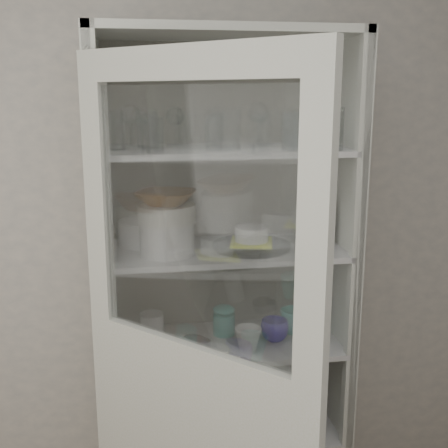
# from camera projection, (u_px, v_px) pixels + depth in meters

# --- Properties ---
(wall_back) EXTENTS (3.60, 0.02, 2.60)m
(wall_back) POSITION_uv_depth(u_px,v_px,m) (171.00, 227.00, 2.44)
(wall_back) COLOR #A19F9B
(wall_back) RESTS_ON ground
(pantry_cabinet) EXTENTS (1.00, 0.45, 2.10)m
(pantry_cabinet) POSITION_uv_depth(u_px,v_px,m) (222.00, 316.00, 2.39)
(pantry_cabinet) COLOR beige
(pantry_cabinet) RESTS_ON floor
(cupboard_door) EXTENTS (0.67, 0.66, 2.00)m
(cupboard_door) POSITION_uv_depth(u_px,v_px,m) (194.00, 410.00, 1.80)
(cupboard_door) COLOR beige
(cupboard_door) RESTS_ON floor
(tumbler_0) EXTENTS (0.08, 0.08, 0.12)m
(tumbler_0) POSITION_uv_depth(u_px,v_px,m) (150.00, 134.00, 2.01)
(tumbler_0) COLOR silver
(tumbler_0) RESTS_ON shelf_glass
(tumbler_1) EXTENTS (0.07, 0.07, 0.12)m
(tumbler_1) POSITION_uv_depth(u_px,v_px,m) (155.00, 135.00, 1.96)
(tumbler_1) COLOR silver
(tumbler_1) RESTS_ON shelf_glass
(tumbler_2) EXTENTS (0.08, 0.08, 0.13)m
(tumbler_2) POSITION_uv_depth(u_px,v_px,m) (214.00, 133.00, 2.04)
(tumbler_2) COLOR silver
(tumbler_2) RESTS_ON shelf_glass
(tumbler_3) EXTENTS (0.10, 0.10, 0.15)m
(tumbler_3) POSITION_uv_depth(u_px,v_px,m) (230.00, 130.00, 2.05)
(tumbler_3) COLOR silver
(tumbler_3) RESTS_ON shelf_glass
(tumbler_4) EXTENTS (0.09, 0.09, 0.14)m
(tumbler_4) POSITION_uv_depth(u_px,v_px,m) (292.00, 131.00, 2.05)
(tumbler_4) COLOR silver
(tumbler_4) RESTS_ON shelf_glass
(tumbler_5) EXTENTS (0.09, 0.09, 0.13)m
(tumbler_5) POSITION_uv_depth(u_px,v_px,m) (294.00, 132.00, 2.07)
(tumbler_5) COLOR silver
(tumbler_5) RESTS_ON shelf_glass
(tumbler_6) EXTENTS (0.09, 0.09, 0.16)m
(tumbler_6) POSITION_uv_depth(u_px,v_px,m) (333.00, 129.00, 2.06)
(tumbler_6) COLOR silver
(tumbler_6) RESTS_ON shelf_glass
(tumbler_7) EXTENTS (0.08, 0.08, 0.14)m
(tumbler_7) POSITION_uv_depth(u_px,v_px,m) (116.00, 130.00, 2.08)
(tumbler_7) COLOR silver
(tumbler_7) RESTS_ON shelf_glass
(tumbler_8) EXTENTS (0.09, 0.09, 0.15)m
(tumbler_8) POSITION_uv_depth(u_px,v_px,m) (147.00, 129.00, 2.11)
(tumbler_8) COLOR silver
(tumbler_8) RESTS_ON shelf_glass
(tumbler_9) EXTENTS (0.08, 0.08, 0.14)m
(tumbler_9) POSITION_uv_depth(u_px,v_px,m) (149.00, 130.00, 2.13)
(tumbler_9) COLOR silver
(tumbler_9) RESTS_ON shelf_glass
(tumbler_10) EXTENTS (0.07, 0.07, 0.13)m
(tumbler_10) POSITION_uv_depth(u_px,v_px,m) (219.00, 131.00, 2.16)
(tumbler_10) COLOR silver
(tumbler_10) RESTS_ON shelf_glass
(tumbler_11) EXTENTS (0.09, 0.09, 0.13)m
(tumbler_11) POSITION_uv_depth(u_px,v_px,m) (291.00, 130.00, 2.16)
(tumbler_11) COLOR silver
(tumbler_11) RESTS_ON shelf_glass
(goblet_0) EXTENTS (0.08, 0.08, 0.18)m
(goblet_0) POSITION_uv_depth(u_px,v_px,m) (131.00, 124.00, 2.20)
(goblet_0) COLOR silver
(goblet_0) RESTS_ON shelf_glass
(goblet_1) EXTENTS (0.08, 0.08, 0.17)m
(goblet_1) POSITION_uv_depth(u_px,v_px,m) (175.00, 125.00, 2.23)
(goblet_1) COLOR silver
(goblet_1) RESTS_ON shelf_glass
(goblet_2) EXTENTS (0.08, 0.08, 0.19)m
(goblet_2) POSITION_uv_depth(u_px,v_px,m) (259.00, 122.00, 2.25)
(goblet_2) COLOR silver
(goblet_2) RESTS_ON shelf_glass
(goblet_3) EXTENTS (0.07, 0.07, 0.15)m
(goblet_3) POSITION_uv_depth(u_px,v_px,m) (303.00, 125.00, 2.33)
(goblet_3) COLOR silver
(goblet_3) RESTS_ON shelf_glass
(plate_stack_front) EXTENTS (0.21, 0.21, 0.13)m
(plate_stack_front) POSITION_uv_depth(u_px,v_px,m) (167.00, 238.00, 2.15)
(plate_stack_front) COLOR silver
(plate_stack_front) RESTS_ON shelf_plates
(plate_stack_back) EXTENTS (0.22, 0.22, 0.10)m
(plate_stack_back) POSITION_uv_depth(u_px,v_px,m) (145.00, 232.00, 2.31)
(plate_stack_back) COLOR silver
(plate_stack_back) RESTS_ON shelf_plates
(cream_bowl) EXTENTS (0.28, 0.28, 0.07)m
(cream_bowl) POSITION_uv_depth(u_px,v_px,m) (167.00, 213.00, 2.13)
(cream_bowl) COLOR beige
(cream_bowl) RESTS_ON plate_stack_front
(terracotta_bowl) EXTENTS (0.29, 0.29, 0.05)m
(terracotta_bowl) POSITION_uv_depth(u_px,v_px,m) (166.00, 198.00, 2.12)
(terracotta_bowl) COLOR brown
(terracotta_bowl) RESTS_ON cream_bowl
(glass_platter) EXTENTS (0.33, 0.33, 0.02)m
(glass_platter) POSITION_uv_depth(u_px,v_px,m) (252.00, 246.00, 2.25)
(glass_platter) COLOR silver
(glass_platter) RESTS_ON shelf_plates
(yellow_trivet) EXTENTS (0.19, 0.19, 0.01)m
(yellow_trivet) POSITION_uv_depth(u_px,v_px,m) (252.00, 242.00, 2.25)
(yellow_trivet) COLOR #EFEE3D
(yellow_trivet) RESTS_ON glass_platter
(white_ramekin) EXTENTS (0.16, 0.16, 0.06)m
(white_ramekin) POSITION_uv_depth(u_px,v_px,m) (252.00, 234.00, 2.24)
(white_ramekin) COLOR silver
(white_ramekin) RESTS_ON yellow_trivet
(grey_bowl_stack) EXTENTS (0.13, 0.13, 0.18)m
(grey_bowl_stack) POSITION_uv_depth(u_px,v_px,m) (314.00, 223.00, 2.28)
(grey_bowl_stack) COLOR silver
(grey_bowl_stack) RESTS_ON shelf_plates
(mug_blue) EXTENTS (0.12, 0.12, 0.09)m
(mug_blue) POSITION_uv_depth(u_px,v_px,m) (275.00, 330.00, 2.33)
(mug_blue) COLOR #201E99
(mug_blue) RESTS_ON shelf_mugs
(mug_teal) EXTENTS (0.13, 0.13, 0.10)m
(mug_teal) POSITION_uv_depth(u_px,v_px,m) (293.00, 321.00, 2.41)
(mug_teal) COLOR teal
(mug_teal) RESTS_ON shelf_mugs
(mug_white) EXTENTS (0.12, 0.12, 0.10)m
(mug_white) POSITION_uv_depth(u_px,v_px,m) (248.00, 339.00, 2.23)
(mug_white) COLOR silver
(mug_white) RESTS_ON shelf_mugs
(teal_jar) EXTENTS (0.09, 0.09, 0.11)m
(teal_jar) POSITION_uv_depth(u_px,v_px,m) (224.00, 322.00, 2.39)
(teal_jar) COLOR teal
(teal_jar) RESTS_ON shelf_mugs
(measuring_cups) EXTENTS (0.10, 0.10, 0.04)m
(measuring_cups) POSITION_uv_depth(u_px,v_px,m) (193.00, 343.00, 2.27)
(measuring_cups) COLOR #AAA8B7
(measuring_cups) RESTS_ON shelf_mugs
(white_canister) EXTENTS (0.10, 0.10, 0.12)m
(white_canister) POSITION_uv_depth(u_px,v_px,m) (152.00, 327.00, 2.33)
(white_canister) COLOR silver
(white_canister) RESTS_ON shelf_mugs
(cream_dish) EXTENTS (0.33, 0.33, 0.08)m
(cream_dish) POSITION_uv_depth(u_px,v_px,m) (222.00, 421.00, 2.39)
(cream_dish) COLOR beige
(cream_dish) RESTS_ON shelf_bot
(tin_box) EXTENTS (0.24, 0.19, 0.06)m
(tin_box) POSITION_uv_depth(u_px,v_px,m) (253.00, 416.00, 2.45)
(tin_box) COLOR gray
(tin_box) RESTS_ON shelf_bot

